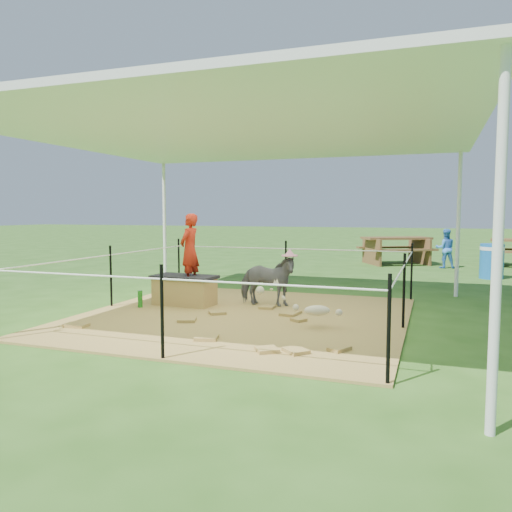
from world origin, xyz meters
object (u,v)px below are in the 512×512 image
(foal, at_px, (317,308))
(woman, at_px, (190,243))
(picnic_table_near, at_px, (396,251))
(distant_person, at_px, (445,248))
(pony, at_px, (267,281))
(green_bottle, at_px, (140,299))
(trash_barrel, at_px, (492,261))
(straw_bale, at_px, (185,292))

(foal, bearing_deg, woman, 136.55)
(picnic_table_near, relative_size, distant_person, 1.78)
(foal, distance_m, picnic_table_near, 8.94)
(pony, distance_m, distant_person, 7.60)
(pony, relative_size, foal, 1.06)
(picnic_table_near, bearing_deg, pony, -129.07)
(green_bottle, bearing_deg, distant_person, 59.46)
(green_bottle, distance_m, trash_barrel, 8.14)
(green_bottle, distance_m, foal, 2.97)
(distant_person, bearing_deg, woman, 50.41)
(trash_barrel, distance_m, picnic_table_near, 3.49)
(woman, relative_size, green_bottle, 4.32)
(trash_barrel, bearing_deg, pony, -126.39)
(woman, bearing_deg, foal, 72.24)
(straw_bale, xyz_separation_m, foal, (2.39, -0.87, 0.04))
(picnic_table_near, xyz_separation_m, distant_person, (1.35, -0.65, 0.14))
(straw_bale, distance_m, foal, 2.54)
(foal, distance_m, trash_barrel, 6.86)
(foal, bearing_deg, picnic_table_near, 65.11)
(straw_bale, bearing_deg, picnic_table_near, 71.24)
(distant_person, bearing_deg, pony, 57.14)
(straw_bale, bearing_deg, foal, -20.00)
(foal, bearing_deg, green_bottle, 149.24)
(foal, bearing_deg, straw_bale, 137.36)
(straw_bale, relative_size, picnic_table_near, 0.50)
(green_bottle, bearing_deg, foal, -8.12)
(straw_bale, distance_m, picnic_table_near, 8.51)
(straw_bale, relative_size, woman, 0.83)
(straw_bale, height_order, picnic_table_near, picnic_table_near)
(green_bottle, height_order, foal, foal)
(foal, height_order, distant_person, distant_person)
(green_bottle, bearing_deg, trash_barrel, 46.44)
(green_bottle, relative_size, distant_person, 0.25)
(pony, relative_size, distant_person, 0.90)
(picnic_table_near, bearing_deg, distant_person, -54.08)
(woman, distance_m, foal, 2.56)
(woman, bearing_deg, trash_barrel, 140.74)
(picnic_table_near, bearing_deg, foal, -120.74)
(green_bottle, relative_size, foal, 0.29)
(foal, height_order, trash_barrel, trash_barrel)
(pony, bearing_deg, distant_person, -21.40)
(foal, distance_m, distant_person, 8.46)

